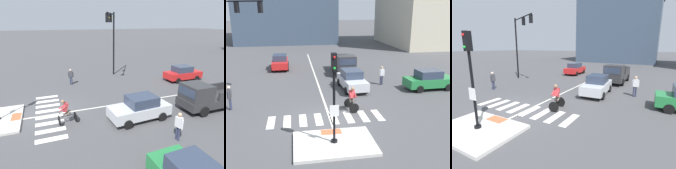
{
  "view_description": "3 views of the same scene",
  "coord_description": "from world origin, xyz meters",
  "views": [
    {
      "loc": [
        12.94,
        0.28,
        6.25
      ],
      "look_at": [
        -0.98,
        5.45,
        1.29
      ],
      "focal_mm": 30.2,
      "sensor_mm": 36.0,
      "label": 1
    },
    {
      "loc": [
        -1.76,
        -14.14,
        6.46
      ],
      "look_at": [
        1.33,
        3.69,
        1.13
      ],
      "focal_mm": 41.04,
      "sensor_mm": 36.0,
      "label": 2
    },
    {
      "loc": [
        7.22,
        -7.35,
        3.93
      ],
      "look_at": [
        0.6,
        4.43,
        0.89
      ],
      "focal_mm": 26.97,
      "sensor_mm": 36.0,
      "label": 3
    }
  ],
  "objects": [
    {
      "name": "crosswalk_stripe_g",
      "position": [
        2.36,
        0.26,
        0.0
      ],
      "size": [
        0.44,
        1.8,
        0.01
      ],
      "primitive_type": "cube",
      "color": "silver",
      "rests_on": "ground"
    },
    {
      "name": "ground_plane",
      "position": [
        0.0,
        0.0,
        0.0
      ],
      "size": [
        300.0,
        300.0,
        0.0
      ],
      "primitive_type": "plane",
      "color": "#474749"
    },
    {
      "name": "building_corner_right",
      "position": [
        -2.84,
        44.4,
        8.98
      ],
      "size": [
        19.59,
        21.74,
        17.91
      ],
      "color": "#3D4C60",
      "rests_on": "ground"
    },
    {
      "name": "pedestrian_at_curb_left",
      "position": [
        -6.09,
        2.8,
        0.98
      ],
      "size": [
        0.22,
        0.55,
        1.67
      ],
      "color": "#2D334C",
      "rests_on": "ground"
    },
    {
      "name": "crosswalk_stripe_e",
      "position": [
        0.47,
        0.26,
        0.0
      ],
      "size": [
        0.44,
        1.8,
        0.01
      ],
      "primitive_type": "cube",
      "color": "silver",
      "rests_on": "ground"
    },
    {
      "name": "lane_centre_line",
      "position": [
        0.23,
        10.0,
        0.0
      ],
      "size": [
        0.14,
        28.0,
        0.01
      ],
      "primitive_type": "cube",
      "color": "silver",
      "rests_on": "ground"
    },
    {
      "name": "tactile_pad_front",
      "position": [
        0.0,
        -1.84,
        0.15
      ],
      "size": [
        1.1,
        0.6,
        0.01
      ],
      "primitive_type": "cube",
      "color": "#DB5B38",
      "rests_on": "traffic_island"
    },
    {
      "name": "cyclist",
      "position": [
        1.84,
        1.28,
        0.87
      ],
      "size": [
        0.8,
        1.17,
        1.68
      ],
      "color": "black",
      "rests_on": "ground"
    },
    {
      "name": "pickup_truck_charcoal_eastbound_far",
      "position": [
        3.29,
        11.39,
        0.98
      ],
      "size": [
        2.1,
        5.12,
        2.08
      ],
      "color": "#2D2D30",
      "rests_on": "ground"
    },
    {
      "name": "traffic_light_mast",
      "position": [
        -7.03,
        7.7,
        5.03
      ],
      "size": [
        4.69,
        2.57,
        7.3
      ],
      "color": "black",
      "rests_on": "ground"
    },
    {
      "name": "crosswalk_stripe_d",
      "position": [
        -0.47,
        0.26,
        0.0
      ],
      "size": [
        0.44,
        1.8,
        0.01
      ],
      "primitive_type": "cube",
      "color": "silver",
      "rests_on": "ground"
    },
    {
      "name": "signal_pole",
      "position": [
        0.0,
        -2.93,
        2.83
      ],
      "size": [
        0.44,
        0.38,
        4.44
      ],
      "color": "black",
      "rests_on": "traffic_island"
    },
    {
      "name": "crosswalk_stripe_h",
      "position": [
        3.3,
        0.26,
        0.0
      ],
      "size": [
        0.44,
        1.8,
        0.01
      ],
      "primitive_type": "cube",
      "color": "silver",
      "rests_on": "ground"
    },
    {
      "name": "crosswalk_stripe_a",
      "position": [
        -3.3,
        0.26,
        0.0
      ],
      "size": [
        0.44,
        1.8,
        0.01
      ],
      "primitive_type": "cube",
      "color": "silver",
      "rests_on": "ground"
    },
    {
      "name": "car_silver_eastbound_mid",
      "position": [
        2.91,
        5.98,
        0.81
      ],
      "size": [
        2.02,
        4.19,
        1.64
      ],
      "color": "silver",
      "rests_on": "ground"
    },
    {
      "name": "crosswalk_stripe_f",
      "position": [
        1.41,
        0.26,
        0.0
      ],
      "size": [
        0.44,
        1.8,
        0.01
      ],
      "primitive_type": "cube",
      "color": "silver",
      "rests_on": "ground"
    },
    {
      "name": "traffic_island",
      "position": [
        0.0,
        -2.93,
        0.07
      ],
      "size": [
        4.02,
        2.88,
        0.15
      ],
      "primitive_type": "cube",
      "color": "beige",
      "rests_on": "ground"
    },
    {
      "name": "crosswalk_stripe_c",
      "position": [
        -1.41,
        0.26,
        0.0
      ],
      "size": [
        0.44,
        1.8,
        0.01
      ],
      "primitive_type": "cube",
      "color": "silver",
      "rests_on": "ground"
    },
    {
      "name": "pedestrian_waiting_far_side",
      "position": [
        5.78,
        6.8,
        0.98
      ],
      "size": [
        0.54,
        0.28,
        1.67
      ],
      "color": "#2D334C",
      "rests_on": "ground"
    },
    {
      "name": "car_red_westbound_distant",
      "position": [
        -3.34,
        14.72,
        0.81
      ],
      "size": [
        1.91,
        4.13,
        1.64
      ],
      "color": "red",
      "rests_on": "ground"
    },
    {
      "name": "crosswalk_stripe_b",
      "position": [
        -2.36,
        0.26,
        0.0
      ],
      "size": [
        0.44,
        1.8,
        0.01
      ],
      "primitive_type": "cube",
      "color": "silver",
      "rests_on": "ground"
    }
  ]
}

